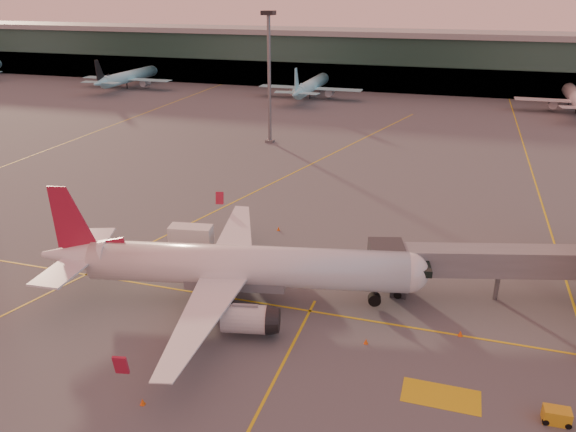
% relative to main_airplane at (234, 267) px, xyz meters
% --- Properties ---
extents(ground, '(600.00, 600.00, 0.00)m').
position_rel_main_airplane_xyz_m(ground, '(2.77, -4.70, -3.82)').
color(ground, '#4C4F54').
rests_on(ground, ground).
extents(taxi_markings, '(100.12, 173.00, 0.01)m').
position_rel_main_airplane_xyz_m(taxi_markings, '(-4.56, 39.79, -3.81)').
color(taxi_markings, gold).
rests_on(taxi_markings, ground).
extents(terminal, '(400.00, 20.00, 17.60)m').
position_rel_main_airplane_xyz_m(terminal, '(2.77, 137.09, 4.94)').
color(terminal, '#19382D').
rests_on(terminal, ground).
extents(mast_west_near, '(2.40, 2.40, 25.60)m').
position_rel_main_airplane_xyz_m(mast_west_near, '(-17.23, 61.30, 11.05)').
color(mast_west_near, slate).
rests_on(mast_west_near, ground).
extents(distant_aircraft_row, '(350.00, 34.00, 13.00)m').
position_rel_main_airplane_xyz_m(distant_aircraft_row, '(13.60, 113.30, -3.82)').
color(distant_aircraft_row, '#95ECFA').
rests_on(distant_aircraft_row, ground).
extents(main_airplane, '(38.64, 35.11, 11.75)m').
position_rel_main_airplane_xyz_m(main_airplane, '(0.00, 0.00, 0.00)').
color(main_airplane, white).
rests_on(main_airplane, ground).
extents(jet_bridge, '(26.85, 10.03, 5.83)m').
position_rel_main_airplane_xyz_m(jet_bridge, '(26.61, 8.59, 0.23)').
color(jet_bridge, slate).
rests_on(jet_bridge, ground).
extents(catering_truck, '(5.24, 2.92, 3.85)m').
position_rel_main_airplane_xyz_m(catering_truck, '(-8.69, 7.98, -1.63)').
color(catering_truck, red).
rests_on(catering_truck, ground).
extents(gpu_cart, '(2.01, 1.25, 1.14)m').
position_rel_main_airplane_xyz_m(gpu_cart, '(28.92, -9.15, -3.26)').
color(gpu_cart, gold).
rests_on(gpu_cart, ground).
extents(cone_nose, '(0.43, 0.43, 0.55)m').
position_rel_main_airplane_xyz_m(cone_nose, '(22.00, 0.24, -3.55)').
color(cone_nose, '#FA5E0D').
rests_on(cone_nose, ground).
extents(cone_tail, '(0.48, 0.48, 0.61)m').
position_rel_main_airplane_xyz_m(cone_tail, '(-18.35, 1.34, -3.52)').
color(cone_tail, '#FA5E0D').
rests_on(cone_tail, ground).
extents(cone_wing_right, '(0.42, 0.42, 0.53)m').
position_rel_main_airplane_xyz_m(cone_wing_right, '(-0.93, -16.39, -3.56)').
color(cone_wing_right, '#FA5E0D').
rests_on(cone_wing_right, ground).
extents(cone_wing_left, '(0.41, 0.41, 0.53)m').
position_rel_main_airplane_xyz_m(cone_wing_left, '(-1.35, 18.29, -3.56)').
color(cone_wing_left, '#FA5E0D').
rests_on(cone_wing_left, ground).
extents(cone_fwd, '(0.39, 0.39, 0.49)m').
position_rel_main_airplane_xyz_m(cone_fwd, '(13.97, -3.49, -3.58)').
color(cone_fwd, '#FA5E0D').
rests_on(cone_fwd, ground).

